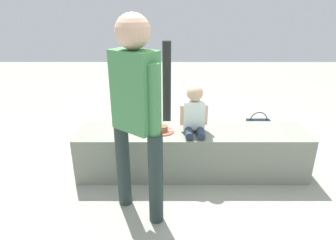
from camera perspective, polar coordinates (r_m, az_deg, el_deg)
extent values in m
plane|color=gray|center=(3.24, 4.29, -9.86)|extent=(12.00, 12.00, 0.00)
cube|color=gray|center=(3.12, 4.41, -6.12)|extent=(2.35, 0.51, 0.48)
cylinder|color=#233046|center=(2.89, 3.89, -2.31)|extent=(0.08, 0.25, 0.08)
cylinder|color=#233046|center=(2.90, 6.13, -2.28)|extent=(0.08, 0.25, 0.08)
cube|color=white|center=(2.94, 4.87, 1.13)|extent=(0.21, 0.14, 0.28)
sphere|color=#DBAD8C|center=(2.87, 5.01, 5.28)|extent=(0.16, 0.16, 0.16)
cylinder|color=#DBAD8C|center=(2.94, 2.64, 1.02)|extent=(0.05, 0.05, 0.21)
cylinder|color=#DBAD8C|center=(2.96, 7.08, 1.06)|extent=(0.05, 0.05, 0.21)
cylinder|color=#253431|center=(2.38, -2.55, -11.50)|extent=(0.12, 0.12, 0.79)
cylinder|color=#253431|center=(2.60, -8.85, -8.60)|extent=(0.12, 0.12, 0.79)
cube|color=#468B4E|center=(2.20, -6.56, 5.55)|extent=(0.39, 0.37, 0.60)
sphere|color=#DBAD8C|center=(2.12, -7.08, 16.71)|extent=(0.25, 0.25, 0.25)
cylinder|color=#468B4E|center=(2.10, -3.02, 3.27)|extent=(0.09, 0.09, 0.57)
cylinder|color=#468B4E|center=(2.34, -9.62, 4.96)|extent=(0.09, 0.09, 0.57)
cylinder|color=#E0594C|center=(2.98, -1.20, -2.19)|extent=(0.22, 0.22, 0.01)
cylinder|color=olive|center=(2.97, -1.20, -1.69)|extent=(0.10, 0.10, 0.04)
cylinder|color=brown|center=(2.95, -1.21, -1.22)|extent=(0.10, 0.10, 0.01)
cube|color=silver|center=(2.96, -0.03, -2.11)|extent=(0.11, 0.04, 0.00)
cube|color=#B259BF|center=(3.81, 16.29, -3.22)|extent=(0.20, 0.11, 0.27)
torus|color=white|center=(3.75, 15.86, -1.39)|extent=(0.08, 0.01, 0.08)
torus|color=white|center=(3.77, 17.14, -1.38)|extent=(0.08, 0.01, 0.08)
cylinder|color=black|center=(4.04, -0.40, -2.57)|extent=(0.36, 0.36, 0.04)
cylinder|color=black|center=(3.82, -0.42, 6.02)|extent=(0.11, 0.11, 1.22)
cylinder|color=silver|center=(3.76, 0.64, -3.60)|extent=(0.07, 0.07, 0.16)
cone|color=silver|center=(3.72, 0.64, -2.33)|extent=(0.07, 0.07, 0.03)
cylinder|color=white|center=(3.71, 0.64, -2.03)|extent=(0.03, 0.03, 0.02)
cylinder|color=red|center=(4.16, 9.51, -1.52)|extent=(0.08, 0.08, 0.12)
cube|color=white|center=(4.47, 12.30, -0.14)|extent=(0.33, 0.34, 0.10)
cube|color=black|center=(4.26, 16.85, -1.13)|extent=(0.32, 0.11, 0.19)
torus|color=black|center=(4.23, 16.99, 0.02)|extent=(0.24, 0.01, 0.24)
cube|color=brown|center=(4.36, -4.86, 0.44)|extent=(0.28, 0.14, 0.20)
torus|color=brown|center=(4.33, -4.91, 1.67)|extent=(0.21, 0.01, 0.21)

